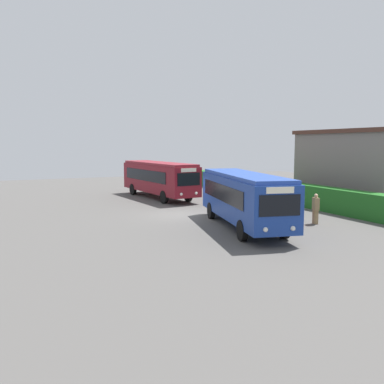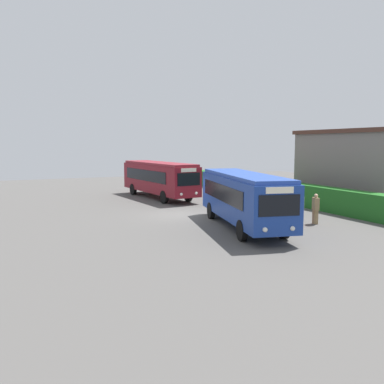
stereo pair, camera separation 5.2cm
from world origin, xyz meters
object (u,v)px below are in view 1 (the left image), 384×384
Objects in this scene: bus_maroon at (159,177)px; person_left at (301,208)px; bus_blue at (244,196)px; person_center at (316,208)px.

bus_maroon is 5.54× the size of person_left.
bus_maroon is 1.05× the size of bus_blue.
bus_blue is 5.60× the size of person_center.
person_center is at bearing 51.48° from person_left.
bus_blue is 5.26× the size of person_left.
bus_maroon reaches higher than person_left.
bus_blue reaches higher than person_center.
person_center is (0.88, 4.28, -0.81)m from bus_blue.
bus_blue is at bearing -6.12° from bus_maroon.
bus_maroon is at bearing -52.99° from person_center.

